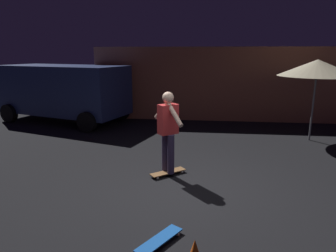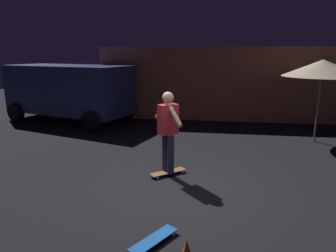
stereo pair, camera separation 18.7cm
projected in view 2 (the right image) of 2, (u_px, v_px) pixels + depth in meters
The scene contains 7 objects.
ground_plane at pixel (185, 191), 5.58m from camera, with size 28.00×28.00×0.00m, color black.
low_building at pixel (225, 81), 12.43m from camera, with size 9.50×3.29×2.68m.
parked_van at pixel (69, 89), 11.08m from camera, with size 4.96×3.34×2.03m.
patio_umbrella at pixel (323, 68), 8.18m from camera, with size 2.10×2.10×2.30m.
skateboard_ridden at pixel (168, 172), 6.30m from camera, with size 0.73×0.64×0.07m.
skateboard_spare at pixel (154, 240), 4.03m from camera, with size 0.59×0.76×0.07m.
skater at pixel (168, 127), 6.07m from camera, with size 0.68×0.82×1.67m.
Camera 2 is at (0.43, -5.12, 2.50)m, focal length 32.30 mm.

